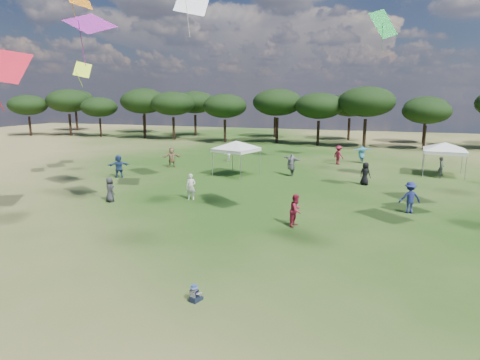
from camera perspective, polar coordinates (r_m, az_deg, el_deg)
name	(u,v)px	position (r m, az deg, el deg)	size (l,w,h in m)	color
ground	(183,341)	(11.55, -8.11, -21.77)	(140.00, 140.00, 0.00)	#294D17
tree_line	(360,103)	(55.99, 16.71, 10.40)	(108.78, 17.63, 7.77)	black
tent_left	(236,142)	(32.33, -0.53, 5.38)	(5.75, 5.75, 3.15)	gray
tent_right	(445,144)	(36.46, 27.16, 4.60)	(6.34, 6.34, 3.02)	gray
toddler	(195,294)	(13.21, -6.44, -15.82)	(0.43, 0.46, 0.58)	black
festival_crowd	(293,167)	(31.88, 7.60, 1.82)	(28.75, 22.49, 1.85)	silver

